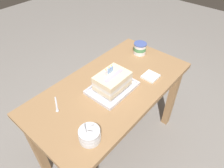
{
  "coord_description": "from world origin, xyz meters",
  "views": [
    {
      "loc": [
        -0.8,
        -0.69,
        1.7
      ],
      "look_at": [
        -0.01,
        -0.01,
        0.77
      ],
      "focal_mm": 32.13,
      "sensor_mm": 36.0,
      "label": 1
    }
  ],
  "objects": [
    {
      "name": "foil_tray",
      "position": [
        -0.03,
        -0.03,
        0.75
      ],
      "size": [
        0.33,
        0.24,
        0.02
      ],
      "color": "silver",
      "rests_on": "dining_table"
    },
    {
      "name": "serving_spoon_near_tray",
      "position": [
        -0.39,
        0.12,
        0.75
      ],
      "size": [
        0.09,
        0.13,
        0.01
      ],
      "color": "silver",
      "rests_on": "dining_table"
    },
    {
      "name": "ice_cream_tub",
      "position": [
        0.47,
        0.09,
        0.79
      ],
      "size": [
        0.11,
        0.11,
        0.1
      ],
      "color": "white",
      "rests_on": "dining_table"
    },
    {
      "name": "birthday_cake",
      "position": [
        -0.03,
        -0.03,
        0.82
      ],
      "size": [
        0.23,
        0.17,
        0.16
      ],
      "color": "beige",
      "rests_on": "foil_tray"
    },
    {
      "name": "bowl_stack",
      "position": [
        -0.41,
        -0.2,
        0.78
      ],
      "size": [
        0.12,
        0.12,
        0.12
      ],
      "color": "white",
      "rests_on": "dining_table"
    },
    {
      "name": "dining_table",
      "position": [
        0.0,
        0.0,
        0.63
      ],
      "size": [
        1.23,
        0.64,
        0.74
      ],
      "color": "#9E754C",
      "rests_on": "ground_plane"
    },
    {
      "name": "ground_plane",
      "position": [
        0.0,
        0.0,
        0.0
      ],
      "size": [
        8.0,
        8.0,
        0.0
      ],
      "primitive_type": "plane",
      "color": "gray"
    },
    {
      "name": "napkin_pile",
      "position": [
        0.26,
        -0.16,
        0.75
      ],
      "size": [
        0.11,
        0.11,
        0.02
      ],
      "color": "white",
      "rests_on": "dining_table"
    }
  ]
}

